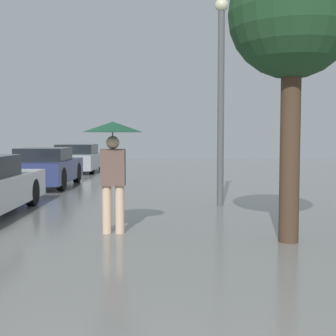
% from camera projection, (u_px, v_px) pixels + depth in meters
% --- Properties ---
extents(pedestrian, '(0.95, 0.95, 1.78)m').
position_uv_depth(pedestrian, '(113.00, 147.00, 7.39)').
color(pedestrian, beige).
rests_on(pedestrian, ground_plane).
extents(parked_car_third, '(1.65, 3.82, 1.19)m').
position_uv_depth(parked_car_third, '(46.00, 168.00, 14.39)').
color(parked_car_third, navy).
rests_on(parked_car_third, ground_plane).
extents(parked_car_farthest, '(1.80, 4.53, 1.19)m').
position_uv_depth(parked_car_farthest, '(78.00, 158.00, 20.49)').
color(parked_car_farthest, '#9EA3A8').
rests_on(parked_car_farthest, ground_plane).
extents(tree, '(1.84, 1.84, 4.22)m').
position_uv_depth(tree, '(292.00, 19.00, 6.66)').
color(tree, '#473323').
rests_on(tree, ground_plane).
extents(street_lamp, '(0.29, 0.29, 4.54)m').
position_uv_depth(street_lamp, '(221.00, 87.00, 10.30)').
color(street_lamp, '#515456').
rests_on(street_lamp, ground_plane).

